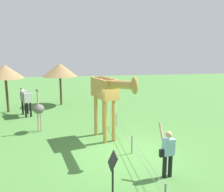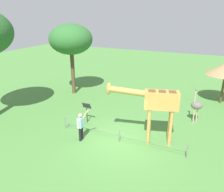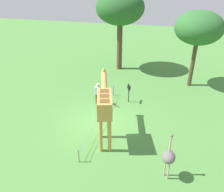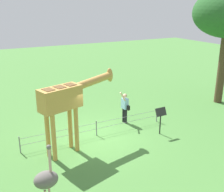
{
  "view_description": "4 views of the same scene",
  "coord_description": "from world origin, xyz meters",
  "px_view_note": "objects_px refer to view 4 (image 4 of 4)",
  "views": [
    {
      "loc": [
        8.73,
        -2.2,
        4.13
      ],
      "look_at": [
        0.27,
        -0.77,
        2.46
      ],
      "focal_mm": 37.75,
      "sensor_mm": 36.0,
      "label": 1
    },
    {
      "loc": [
        -4.05,
        9.73,
        6.55
      ],
      "look_at": [
        0.76,
        -0.62,
        2.27
      ],
      "focal_mm": 35.88,
      "sensor_mm": 36.0,
      "label": 2
    },
    {
      "loc": [
        -10.93,
        -3.35,
        7.94
      ],
      "look_at": [
        0.13,
        -0.63,
        1.78
      ],
      "focal_mm": 36.35,
      "sensor_mm": 36.0,
      "label": 3
    },
    {
      "loc": [
        -4.94,
        -10.8,
        5.93
      ],
      "look_at": [
        0.66,
        -0.23,
        1.96
      ],
      "focal_mm": 44.63,
      "sensor_mm": 36.0,
      "label": 4
    }
  ],
  "objects_px": {
    "giraffe": "(67,100)",
    "visitor": "(125,106)",
    "ostrich": "(46,180)",
    "info_sign": "(161,115)"
  },
  "relations": [
    {
      "from": "giraffe",
      "to": "info_sign",
      "type": "bearing_deg",
      "value": -6.4
    },
    {
      "from": "ostrich",
      "to": "visitor",
      "type": "bearing_deg",
      "value": 41.4
    },
    {
      "from": "giraffe",
      "to": "visitor",
      "type": "relative_size",
      "value": 2.08
    },
    {
      "from": "giraffe",
      "to": "ostrich",
      "type": "height_order",
      "value": "giraffe"
    },
    {
      "from": "ostrich",
      "to": "info_sign",
      "type": "distance_m",
      "value": 6.78
    },
    {
      "from": "giraffe",
      "to": "info_sign",
      "type": "xyz_separation_m",
      "value": [
        4.38,
        -0.49,
        -1.31
      ]
    },
    {
      "from": "giraffe",
      "to": "visitor",
      "type": "height_order",
      "value": "giraffe"
    },
    {
      "from": "giraffe",
      "to": "ostrich",
      "type": "relative_size",
      "value": 1.64
    },
    {
      "from": "giraffe",
      "to": "visitor",
      "type": "bearing_deg",
      "value": 22.32
    },
    {
      "from": "info_sign",
      "to": "giraffe",
      "type": "bearing_deg",
      "value": 173.6
    }
  ]
}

